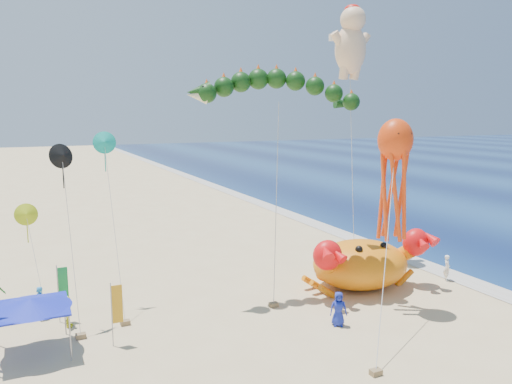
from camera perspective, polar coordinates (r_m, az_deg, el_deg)
ground at (r=31.05m, az=5.03°, el=-12.22°), size 320.00×320.00×0.00m
foam_strip at (r=38.19m, az=21.00°, el=-8.69°), size 320.00×320.00×0.00m
crab_inflatable at (r=33.25m, az=11.96°, el=-7.87°), size 8.70×5.39×3.81m
dragon_kite at (r=29.98m, az=2.36°, el=11.12°), size 10.53×3.92×13.49m
cherub_kite at (r=39.58m, az=10.83°, el=16.67°), size 2.47×3.74×19.18m
octopus_kite at (r=29.06m, az=15.50°, el=2.40°), size 6.89×7.03×10.93m
canopy_blue at (r=25.96m, az=-24.36°, el=-11.58°), size 3.64×3.64×2.71m
feather_flags at (r=26.76m, az=-25.15°, el=-12.00°), size 8.20×4.77×3.20m
beachgoers at (r=27.69m, az=-19.80°, el=-13.44°), size 30.98×14.00×1.89m
small_kites at (r=28.31m, az=-22.64°, el=-1.18°), size 7.84×10.75×10.23m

